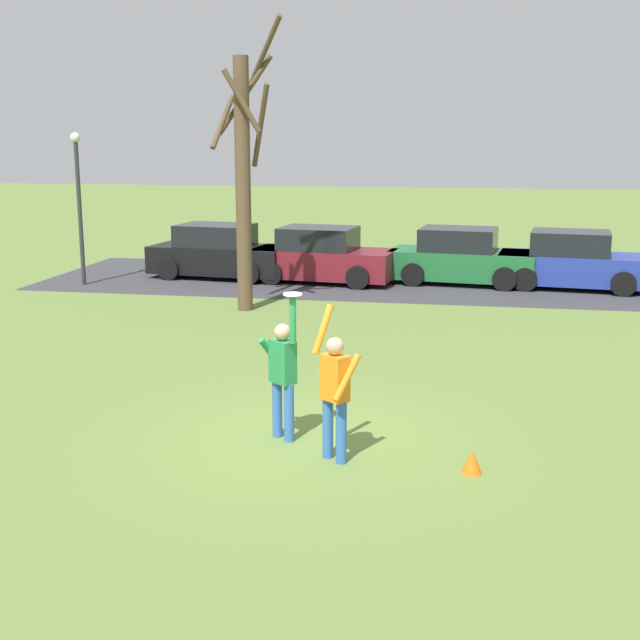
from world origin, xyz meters
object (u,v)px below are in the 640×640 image
Objects in this scene: parked_car_green at (461,258)px; frisbee_disc at (293,294)px; bare_tree_tall at (244,172)px; field_cone_orange at (472,461)px; lamppost_by_lot at (79,193)px; parked_car_blue at (573,262)px; parked_car_black at (219,253)px; person_catcher at (283,371)px; person_defender at (335,388)px; parked_car_maroon at (322,257)px.

frisbee_disc is at bearing -91.82° from parked_car_green.
field_cone_orange is (5.47, -9.42, -3.15)m from bare_tree_tall.
lamppost_by_lot is at bearing 132.38° from field_cone_orange.
bare_tree_tall reaches higher than lamppost_by_lot.
parked_car_blue is (5.14, 13.28, -1.37)m from frisbee_disc.
person_catcher is at bearing -62.67° from parked_car_black.
field_cone_orange is (2.60, -0.78, -0.82)m from person_catcher.
person_defender reaches higher than parked_car_black.
person_defender is 10.27m from bare_tree_tall.
bare_tree_tall reaches higher than frisbee_disc.
parked_car_black and parked_car_blue have the same top height.
parked_car_blue is at bearing 68.86° from frisbee_disc.
lamppost_by_lot is at bearing -161.78° from parked_car_green.
bare_tree_tall is at bearing 146.57° from person_catcher.
person_defender is 6.39× the size of field_cone_orange.
parked_car_black is 10.24m from parked_car_blue.
person_catcher is 13.59m from parked_car_green.
field_cone_orange is at bearing -81.69° from parked_car_green.
person_catcher is 0.49× the size of parked_car_maroon.
parked_car_maroon is at bearing 135.91° from person_catcher.
parked_car_maroon is 5.13m from bare_tree_tall.
parked_car_blue is 9.69m from bare_tree_tall.
bare_tree_tall is 1.61× the size of lamppost_by_lot.
frisbee_disc reaches higher than parked_car_black.
parked_car_green is 0.62× the size of bare_tree_tall.
parked_car_maroon is 13.39× the size of field_cone_orange.
lamppost_by_lot is at bearing 154.56° from bare_tree_tall.
frisbee_disc is at bearing -62.20° from parked_car_black.
parked_car_blue reaches higher than field_cone_orange.
person_catcher is 9.39m from bare_tree_tall.
parked_car_blue is at bearing -69.81° from person_defender.
parked_car_green reaches higher than field_cone_orange.
frisbee_disc is at bearing -70.85° from bare_tree_tall.
frisbee_disc is 3.17m from field_cone_orange.
parked_car_green is (2.06, 13.54, -1.37)m from frisbee_disc.
parked_car_blue is at bearing 2.08° from parked_car_green.
parked_car_green and parked_car_blue have the same top height.
parked_car_maroon is 7.09m from lamppost_by_lot.
lamppost_by_lot reaches higher than parked_car_green.
person_defender reaches higher than parked_car_blue.
parked_car_maroon is at bearing 75.41° from bare_tree_tall.
person_defender is at bearing 175.86° from field_cone_orange.
bare_tree_tall reaches higher than parked_car_blue.
lamppost_by_lot reaches higher than person_defender.
parked_car_black is at bearing 114.34° from bare_tree_tall.
person_catcher is at bearing -75.44° from parked_car_maroon.
parked_car_green is at bearing 118.71° from person_catcher.
parked_car_black is at bearing -29.22° from person_defender.
parked_car_green is at bearing 43.00° from bare_tree_tall.
lamppost_by_lot reaches higher than person_catcher.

